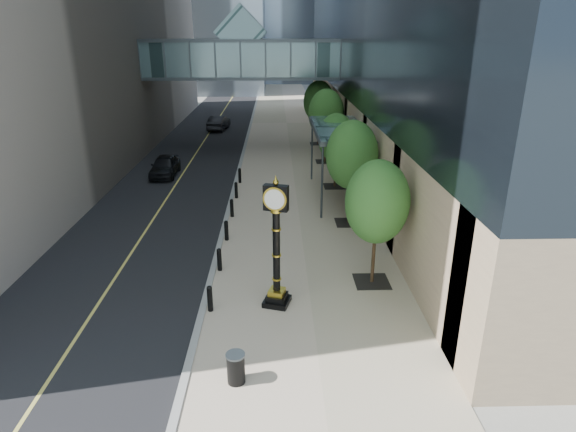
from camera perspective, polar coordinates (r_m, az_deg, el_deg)
The scene contains 13 objects.
ground at distance 17.17m, azimuth -0.36°, elevation -12.94°, with size 320.00×320.00×0.00m, color gray.
road at distance 55.50m, azimuth -8.60°, elevation 10.78°, with size 8.00×180.00×0.02m, color black.
sidewalk at distance 55.10m, azimuth -0.17°, elevation 10.96°, with size 8.00×180.00×0.06m, color #B7A58D.
curb at distance 55.15m, azimuth -4.40°, elevation 10.92°, with size 0.25×180.00×0.07m, color gray.
skywalk at distance 42.38m, azimuth -5.48°, elevation 18.33°, with size 17.00×4.20×5.80m.
entrance_canopy at distance 29.00m, azimuth 6.04°, elevation 10.14°, with size 3.00×8.00×4.38m.
bollard_row at distance 25.07m, azimuth -6.97°, elevation -0.41°, with size 0.20×16.20×0.90m.
street_trees at distance 31.89m, azimuth 5.58°, elevation 10.19°, with size 2.73×28.61×5.61m.
street_clock at distance 17.32m, azimuth -1.38°, elevation -4.39°, with size 1.13×1.13×4.85m.
trash_bin at distance 14.60m, azimuth -6.19°, elevation -17.56°, with size 0.52×0.52×0.90m, color black.
pedestrian at distance 24.01m, azimuth 10.06°, elevation -0.77°, with size 0.55×0.36×1.52m, color beige.
car_near at distance 35.35m, azimuth -14.38°, elevation 5.80°, with size 1.69×4.19×1.43m, color black.
car_far at distance 51.67m, azimuth -8.20°, elevation 10.89°, with size 1.53×4.39×1.45m, color black.
Camera 1 is at (-0.27, -14.25, 9.57)m, focal length 30.00 mm.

